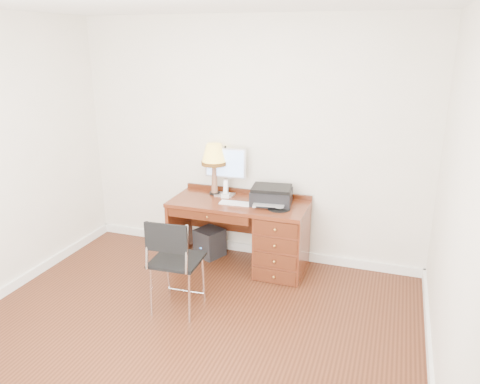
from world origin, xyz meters
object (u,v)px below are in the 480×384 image
at_px(leg_lamp, 214,158).
at_px(desk, 267,234).
at_px(equipment_box, 210,243).
at_px(phone, 226,192).
at_px(chair, 173,256).
at_px(monitor, 226,165).
at_px(printer, 271,195).

bearing_deg(leg_lamp, desk, -13.64).
bearing_deg(equipment_box, leg_lamp, 79.33).
height_order(phone, chair, phone).
height_order(desk, equipment_box, desk).
height_order(desk, monitor, monitor).
bearing_deg(phone, monitor, 100.54).
xyz_separation_m(printer, leg_lamp, (-0.70, 0.10, 0.34)).
height_order(leg_lamp, equipment_box, leg_lamp).
xyz_separation_m(chair, equipment_box, (-0.15, 1.21, -0.40)).
relative_size(desk, printer, 3.22).
distance_m(chair, equipment_box, 1.28).
distance_m(desk, printer, 0.44).
relative_size(printer, leg_lamp, 0.80).
bearing_deg(monitor, equipment_box, -154.05).
distance_m(printer, equipment_box, 1.01).
relative_size(phone, chair, 0.21).
bearing_deg(phone, desk, -20.65).
height_order(printer, equipment_box, printer).
bearing_deg(chair, equipment_box, 93.53).
bearing_deg(desk, printer, 66.40).
relative_size(leg_lamp, equipment_box, 1.78).
xyz_separation_m(monitor, printer, (0.57, -0.13, -0.25)).
relative_size(printer, phone, 2.41).
bearing_deg(desk, phone, 169.09).
bearing_deg(phone, printer, -13.70).
bearing_deg(monitor, phone, -71.86).
relative_size(monitor, chair, 0.58).
xyz_separation_m(monitor, leg_lamp, (-0.13, -0.03, 0.09)).
bearing_deg(leg_lamp, printer, -8.28).
distance_m(monitor, printer, 0.64).
height_order(printer, phone, phone).
bearing_deg(chair, phone, 83.79).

